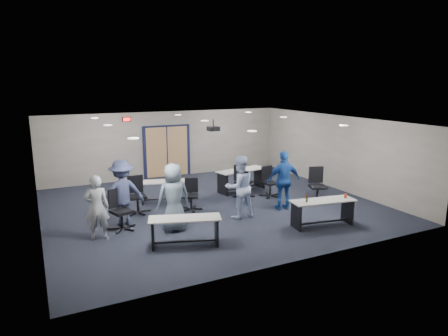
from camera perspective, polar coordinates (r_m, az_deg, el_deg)
name	(u,v)px	position (r m, az deg, el deg)	size (l,w,h in m)	color
floor	(212,206)	(12.83, -1.77, -5.39)	(10.00, 10.00, 0.00)	black
back_wall	(167,144)	(16.63, -8.21, 3.36)	(10.00, 0.04, 2.70)	slate
front_wall	(298,203)	(8.70, 10.51, -4.90)	(10.00, 0.04, 2.70)	slate
left_wall	(36,182)	(11.43, -25.31, -1.76)	(0.04, 9.00, 2.70)	slate
right_wall	(336,152)	(15.20, 15.66, 2.19)	(0.04, 9.00, 2.70)	slate
ceiling	(211,121)	(12.28, -1.85, 6.71)	(10.00, 9.00, 0.04)	silver
double_door	(167,152)	(16.64, -8.14, 2.32)	(2.00, 0.07, 2.20)	black
exit_sign	(127,119)	(16.03, -13.75, 6.77)	(0.32, 0.07, 0.18)	black
ceiling_projector	(213,129)	(12.89, -1.53, 5.65)	(0.35, 0.32, 0.37)	black
ceiling_can_lights	(208,121)	(12.51, -2.32, 6.67)	(6.24, 5.74, 0.02)	white
table_front_left	(185,226)	(9.74, -5.61, -8.31)	(1.81, 1.09, 0.70)	#A5A49C
table_front_right	(323,208)	(11.28, 13.90, -5.55)	(1.86, 0.87, 1.00)	#A5A49C
table_back_left	(166,187)	(13.24, -8.27, -2.77)	(1.82, 0.99, 0.70)	#A5A49C
table_back_right	(242,176)	(14.44, 2.54, -1.19)	(2.01, 0.98, 0.78)	#A5A49C
chair_back_a	(137,195)	(12.23, -12.28, -3.82)	(0.70, 0.70, 1.12)	black
chair_back_b	(191,195)	(12.30, -4.72, -3.84)	(0.61, 0.61, 0.97)	black
chair_back_c	(244,181)	(13.67, 2.82, -1.83)	(0.71, 0.71, 1.13)	black
chair_back_d	(270,182)	(13.78, 6.63, -1.98)	(0.65, 0.65, 1.04)	black
chair_loose_left	(121,210)	(10.99, -14.45, -5.82)	(0.69, 0.69, 1.10)	black
chair_loose_right	(318,185)	(13.37, 13.25, -2.42)	(0.72, 0.72, 1.15)	black
person_gray	(97,207)	(10.45, -17.73, -5.39)	(0.60, 0.39, 1.65)	#9A9FA8
person_plaid	(173,197)	(10.57, -7.23, -4.18)	(0.89, 0.58, 1.82)	slate
person_lightblue	(240,187)	(11.50, 2.25, -2.73)	(0.89, 0.69, 1.83)	#B3C5ED
person_navy	(284,181)	(12.37, 8.56, -1.78)	(1.07, 0.45, 1.83)	#1B4494
person_back	(122,193)	(11.25, -14.34, -3.45)	(1.18, 0.68, 1.83)	#363D62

